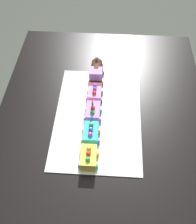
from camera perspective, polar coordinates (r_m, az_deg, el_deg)
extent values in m
plane|color=#474C44|center=(1.89, 0.49, -15.92)|extent=(8.00, 8.00, 0.00)
cube|color=black|center=(1.25, 0.71, -3.22)|extent=(1.40, 1.00, 0.03)
cube|color=black|center=(2.01, -11.10, 6.38)|extent=(0.07, 0.07, 0.71)
cube|color=black|center=(1.99, 14.43, 5.18)|extent=(0.07, 0.07, 0.71)
cube|color=silver|center=(1.27, 0.00, -0.89)|extent=(0.60, 0.40, 0.00)
cube|color=#472816|center=(1.42, -0.33, 7.72)|extent=(0.12, 0.06, 0.05)
cylinder|color=#472816|center=(1.40, -0.30, 9.47)|extent=(0.07, 0.05, 0.05)
cube|color=#AD84E0|center=(1.36, -0.44, 8.15)|extent=(0.06, 0.06, 0.04)
cylinder|color=#AD84E0|center=(1.40, -0.22, 11.20)|extent=(0.02, 0.02, 0.03)
sphere|color=#F4EFCC|center=(1.46, -0.15, 9.80)|extent=(0.02, 0.02, 0.02)
cylinder|color=orange|center=(1.45, -1.67, 8.31)|extent=(0.02, 0.01, 0.02)
cylinder|color=yellow|center=(1.40, -1.90, 6.39)|extent=(0.02, 0.01, 0.02)
cylinder|color=#4C59D8|center=(1.45, 1.20, 8.19)|extent=(0.02, 0.01, 0.02)
cylinder|color=yellow|center=(1.40, 1.06, 6.26)|extent=(0.02, 0.01, 0.02)
cube|color=pink|center=(1.32, -0.71, 3.88)|extent=(0.10, 0.06, 0.06)
cylinder|color=yellow|center=(1.36, -2.14, 4.33)|extent=(0.02, 0.01, 0.02)
cylinder|color=red|center=(1.32, -2.34, 2.58)|extent=(0.02, 0.01, 0.02)
cylinder|color=green|center=(1.35, 0.91, 4.19)|extent=(0.02, 0.01, 0.02)
cylinder|color=#4C59D8|center=(1.32, 0.78, 2.43)|extent=(0.02, 0.01, 0.02)
sphere|color=red|center=(1.28, -0.80, 4.08)|extent=(0.02, 0.02, 0.02)
sphere|color=#D84CB2|center=(1.31, -0.64, 5.69)|extent=(0.02, 0.02, 0.02)
sphere|color=#4C59D8|center=(1.30, -0.72, 4.89)|extent=(0.02, 0.02, 0.02)
cube|color=#AD84E0|center=(1.25, -1.09, -0.13)|extent=(0.10, 0.06, 0.06)
cylinder|color=yellow|center=(1.28, -2.59, 0.45)|extent=(0.02, 0.01, 0.02)
cylinder|color=#D84CB2|center=(1.25, -2.82, -1.52)|extent=(0.02, 0.01, 0.02)
cylinder|color=green|center=(1.28, 0.63, 0.29)|extent=(0.02, 0.01, 0.02)
cylinder|color=#D84CB2|center=(1.24, 0.49, -1.69)|extent=(0.02, 0.01, 0.02)
sphere|color=red|center=(1.22, -1.11, 0.86)|extent=(0.02, 0.02, 0.02)
sphere|color=green|center=(1.20, -1.20, -0.06)|extent=(0.02, 0.02, 0.02)
cube|color=#38B7C6|center=(1.18, -1.51, -4.64)|extent=(0.10, 0.06, 0.06)
cylinder|color=yellow|center=(1.21, -3.10, -3.91)|extent=(0.02, 0.01, 0.02)
cylinder|color=yellow|center=(1.18, -3.36, -6.11)|extent=(0.02, 0.01, 0.02)
cylinder|color=orange|center=(1.21, 0.32, -4.09)|extent=(0.02, 0.01, 0.02)
cylinder|color=#4C59D8|center=(1.18, 0.16, -6.31)|extent=(0.02, 0.01, 0.02)
sphere|color=#4C59D8|center=(1.15, -1.55, -3.70)|extent=(0.02, 0.02, 0.02)
sphere|color=green|center=(1.16, -1.45, -2.69)|extent=(0.02, 0.02, 0.02)
sphere|color=#D84CB2|center=(1.14, -1.65, -4.74)|extent=(0.02, 0.02, 0.02)
cube|color=#F4E04C|center=(1.12, -2.00, -9.67)|extent=(0.10, 0.06, 0.06)
cylinder|color=orange|center=(1.15, -3.67, -8.76)|extent=(0.02, 0.01, 0.02)
cylinder|color=#4C59D8|center=(1.12, -3.96, -11.20)|extent=(0.02, 0.01, 0.02)
cylinder|color=orange|center=(1.14, -0.04, -8.98)|extent=(0.02, 0.01, 0.02)
cylinder|color=green|center=(1.12, -0.22, -11.43)|extent=(0.02, 0.01, 0.02)
sphere|color=red|center=(1.09, -2.05, -8.81)|extent=(0.02, 0.02, 0.02)
sphere|color=green|center=(1.08, -2.16, -9.97)|extent=(0.02, 0.02, 0.02)
sphere|color=yellow|center=(1.10, -1.94, -7.68)|extent=(0.02, 0.02, 0.02)
cylinder|color=#F24C59|center=(1.19, -1.16, 1.50)|extent=(0.01, 0.01, 0.04)
cone|color=yellow|center=(1.17, -1.19, 2.36)|extent=(0.01, 0.01, 0.01)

